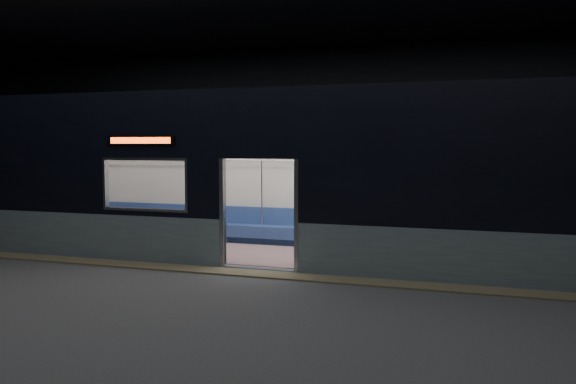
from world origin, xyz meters
The scene contains 7 objects.
station_floor centered at (0.00, 0.00, -0.01)m, with size 24.00×14.00×0.01m, color #47494C.
station_envelope centered at (0.00, 0.00, 3.66)m, with size 24.00×14.00×5.00m.
tactile_strip centered at (0.00, 0.55, 0.01)m, with size 22.80×0.50×0.03m, color #8C7F59.
metro_car centered at (0.00, 2.54, 1.85)m, with size 18.00×3.04×3.35m.
passenger centered at (2.83, 3.55, 0.84)m, with size 0.45×0.76×1.46m.
handbag centered at (2.78, 3.30, 0.71)m, with size 0.33×0.28×0.17m, color black.
transit_map centered at (3.71, 3.85, 1.45)m, with size 0.91×0.03×0.59m, color white.
Camera 1 is at (4.12, -9.36, 2.31)m, focal length 38.00 mm.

